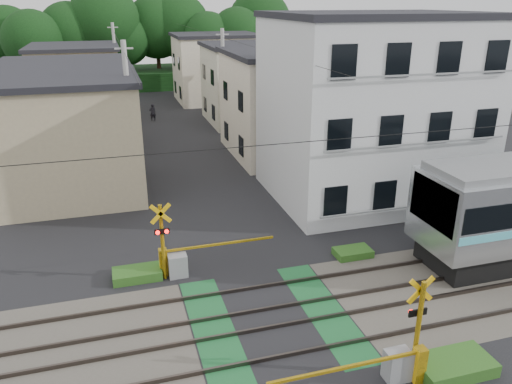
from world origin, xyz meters
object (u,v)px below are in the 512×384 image
object	(u,v)px
crossing_signal_near	(402,358)
apartment_block	(372,108)
crossing_signal_far	(175,259)
pedestrian	(153,113)

from	to	relation	value
crossing_signal_near	apartment_block	distance (m)	14.95
crossing_signal_near	crossing_signal_far	size ratio (longest dim) A/B	1.00
pedestrian	crossing_signal_far	bearing A→B (deg)	77.84
crossing_signal_near	pedestrian	bearing A→B (deg)	95.78
crossing_signal_near	apartment_block	xyz separation A→B (m)	(5.91, 13.15, 3.94)
crossing_signal_far	pedestrian	distance (m)	26.65
crossing_signal_near	crossing_signal_far	xyz separation A→B (m)	(-5.17, 7.31, 0.00)
crossing_signal_far	apartment_block	bearing A→B (deg)	27.78
crossing_signal_far	apartment_block	size ratio (longest dim) A/B	0.46
apartment_block	pedestrian	distance (m)	23.09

